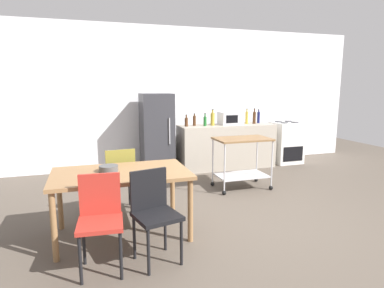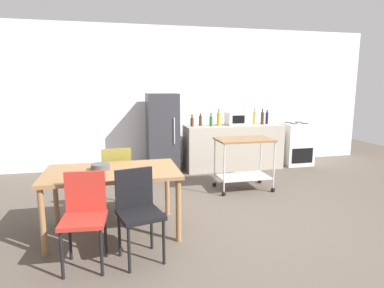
# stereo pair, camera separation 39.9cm
# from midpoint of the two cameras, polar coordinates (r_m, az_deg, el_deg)

# --- Properties ---
(ground_plane) EXTENTS (12.00, 12.00, 0.00)m
(ground_plane) POSITION_cam_midpoint_polar(r_m,az_deg,el_deg) (4.34, 10.49, -13.07)
(ground_plane) COLOR brown
(back_wall) EXTENTS (8.40, 0.12, 2.90)m
(back_wall) POSITION_cam_midpoint_polar(r_m,az_deg,el_deg) (7.04, 0.28, 8.11)
(back_wall) COLOR white
(back_wall) RESTS_ON ground_plane
(kitchen_counter) EXTENTS (2.00, 0.64, 0.90)m
(kitchen_counter) POSITION_cam_midpoint_polar(r_m,az_deg,el_deg) (6.86, 8.79, -0.48)
(kitchen_counter) COLOR #A89E8E
(kitchen_counter) RESTS_ON ground_plane
(dining_table) EXTENTS (1.50, 0.90, 0.75)m
(dining_table) POSITION_cam_midpoint_polar(r_m,az_deg,el_deg) (3.81, -10.80, -5.70)
(dining_table) COLOR olive
(dining_table) RESTS_ON ground_plane
(chair_olive) EXTENTS (0.43, 0.43, 0.89)m
(chair_olive) POSITION_cam_midpoint_polar(r_m,az_deg,el_deg) (4.52, -10.60, -5.19)
(chair_olive) COLOR olive
(chair_olive) RESTS_ON ground_plane
(chair_red) EXTENTS (0.43, 0.43, 0.89)m
(chair_red) POSITION_cam_midpoint_polar(r_m,az_deg,el_deg) (3.24, -14.88, -11.56)
(chair_red) COLOR #B72D23
(chair_red) RESTS_ON ground_plane
(chair_black) EXTENTS (0.48, 0.48, 0.89)m
(chair_black) POSITION_cam_midpoint_polar(r_m,az_deg,el_deg) (3.27, -5.88, -11.06)
(chair_black) COLOR black
(chair_black) RESTS_ON ground_plane
(stove_oven) EXTENTS (0.60, 0.61, 0.92)m
(stove_oven) POSITION_cam_midpoint_polar(r_m,az_deg,el_deg) (7.53, 19.02, 0.04)
(stove_oven) COLOR white
(stove_oven) RESTS_ON ground_plane
(refrigerator) EXTENTS (0.60, 0.63, 1.55)m
(refrigerator) POSITION_cam_midpoint_polar(r_m,az_deg,el_deg) (6.50, -3.41, 1.94)
(refrigerator) COLOR #333338
(refrigerator) RESTS_ON ground_plane
(kitchen_cart) EXTENTS (0.91, 0.57, 0.85)m
(kitchen_cart) POSITION_cam_midpoint_polar(r_m,az_deg,el_deg) (5.45, 11.09, -1.98)
(kitchen_cart) COLOR brown
(kitchen_cart) RESTS_ON ground_plane
(bottle_sesame_oil) EXTENTS (0.07, 0.07, 0.24)m
(bottle_sesame_oil) POSITION_cam_midpoint_polar(r_m,az_deg,el_deg) (6.50, 1.77, 3.90)
(bottle_sesame_oil) COLOR #4C2D19
(bottle_sesame_oil) RESTS_ON kitchen_counter
(bottle_sparkling_water) EXTENTS (0.06, 0.06, 0.25)m
(bottle_sparkling_water) POSITION_cam_midpoint_polar(r_m,az_deg,el_deg) (6.62, 3.22, 4.10)
(bottle_sparkling_water) COLOR #4C2D19
(bottle_sparkling_water) RESTS_ON kitchen_counter
(bottle_vinegar) EXTENTS (0.06, 0.06, 0.26)m
(bottle_vinegar) POSITION_cam_midpoint_polar(r_m,az_deg,el_deg) (6.57, 5.07, 4.00)
(bottle_vinegar) COLOR #1E6628
(bottle_vinegar) RESTS_ON kitchen_counter
(bottle_olive_oil) EXTENTS (0.08, 0.08, 0.33)m
(bottle_olive_oil) POSITION_cam_midpoint_polar(r_m,az_deg,el_deg) (6.65, 6.42, 4.36)
(bottle_olive_oil) COLOR gold
(bottle_olive_oil) RESTS_ON kitchen_counter
(microwave) EXTENTS (0.46, 0.35, 0.26)m
(microwave) POSITION_cam_midpoint_polar(r_m,az_deg,el_deg) (6.85, 9.58, 4.39)
(microwave) COLOR silver
(microwave) RESTS_ON kitchen_counter
(bottle_soy_sauce) EXTENTS (0.06, 0.06, 0.32)m
(bottle_soy_sauce) POSITION_cam_midpoint_polar(r_m,az_deg,el_deg) (7.00, 12.44, 4.47)
(bottle_soy_sauce) COLOR gold
(bottle_soy_sauce) RESTS_ON kitchen_counter
(bottle_soda) EXTENTS (0.07, 0.07, 0.32)m
(bottle_soda) POSITION_cam_midpoint_polar(r_m,az_deg,el_deg) (7.06, 13.75, 4.44)
(bottle_soda) COLOR #4C2D19
(bottle_soda) RESTS_ON kitchen_counter
(bottle_wine) EXTENTS (0.06, 0.06, 0.30)m
(bottle_wine) POSITION_cam_midpoint_polar(r_m,az_deg,el_deg) (7.17, 14.49, 4.44)
(bottle_wine) COLOR navy
(bottle_wine) RESTS_ON kitchen_counter
(fruit_bowl) EXTENTS (0.21, 0.21, 0.07)m
(fruit_bowl) POSITION_cam_midpoint_polar(r_m,az_deg,el_deg) (3.84, -12.83, -3.92)
(fruit_bowl) COLOR #4C4C4C
(fruit_bowl) RESTS_ON dining_table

